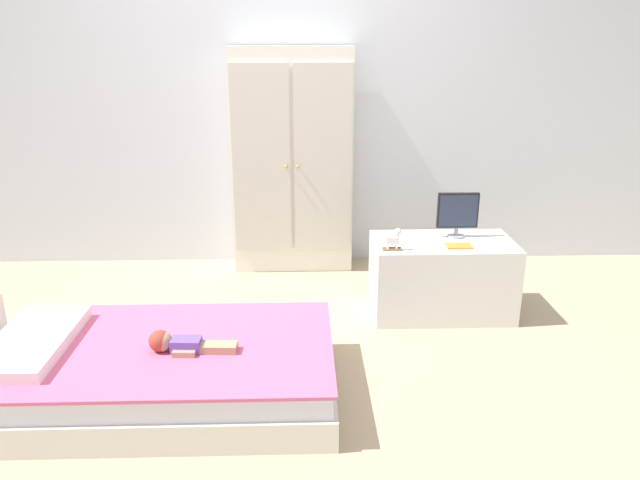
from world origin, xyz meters
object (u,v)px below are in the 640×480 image
(wardrobe, at_px, (292,162))
(tv_stand, at_px, (441,277))
(bed, at_px, (165,370))
(doll, at_px, (176,343))
(tv_monitor, at_px, (458,212))
(book_orange, at_px, (459,246))
(rocking_horse_toy, at_px, (394,240))

(wardrobe, bearing_deg, tv_stand, -41.87)
(bed, xyz_separation_m, doll, (0.08, -0.05, 0.17))
(bed, relative_size, tv_monitor, 5.75)
(tv_stand, bearing_deg, doll, -147.09)
(tv_monitor, xyz_separation_m, book_orange, (-0.03, -0.18, -0.15))
(tv_stand, height_order, book_orange, book_orange)
(tv_stand, relative_size, rocking_horse_toy, 6.48)
(book_orange, bearing_deg, doll, -151.21)
(tv_monitor, bearing_deg, doll, -146.57)
(bed, height_order, tv_stand, tv_stand)
(bed, xyz_separation_m, book_orange, (1.53, 0.74, 0.33))
(doll, height_order, book_orange, book_orange)
(bed, distance_m, wardrobe, 1.86)
(doll, relative_size, tv_monitor, 1.45)
(tv_stand, bearing_deg, bed, -150.04)
(wardrobe, distance_m, tv_stand, 1.32)
(tv_stand, bearing_deg, rocking_horse_toy, -155.71)
(book_orange, bearing_deg, rocking_horse_toy, -173.79)
(wardrobe, distance_m, book_orange, 1.35)
(wardrobe, distance_m, rocking_horse_toy, 1.13)
(wardrobe, bearing_deg, bed, -109.30)
(tv_stand, bearing_deg, book_orange, -58.91)
(doll, distance_m, tv_monitor, 1.80)
(book_orange, bearing_deg, tv_stand, 121.09)
(bed, xyz_separation_m, tv_monitor, (1.56, 0.92, 0.48))
(rocking_horse_toy, distance_m, book_orange, 0.39)
(tv_stand, distance_m, rocking_horse_toy, 0.45)
(doll, relative_size, rocking_horse_toy, 3.09)
(bed, height_order, book_orange, book_orange)
(wardrobe, relative_size, rocking_horse_toy, 12.11)
(doll, xyz_separation_m, rocking_horse_toy, (1.07, 0.76, 0.22))
(bed, xyz_separation_m, rocking_horse_toy, (1.15, 0.70, 0.39))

